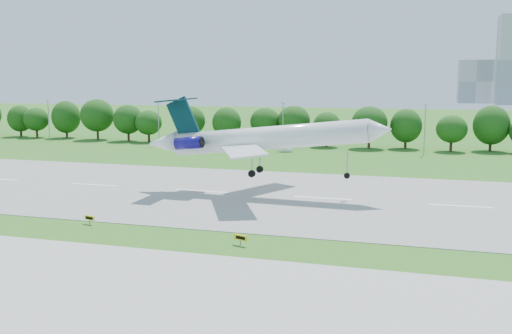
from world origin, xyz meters
The scene contains 10 objects.
ground centered at (0.00, 0.00, 0.00)m, with size 600.00×600.00×0.00m, color #29691B.
runway centered at (0.00, 25.00, 0.04)m, with size 400.00×45.00×0.08m, color gray.
taxiway centered at (0.00, -18.00, 0.04)m, with size 400.00×23.00×0.08m, color #ADADA8.
tree_line centered at (0.00, 92.00, 6.19)m, with size 288.40×8.40×10.40m.
light_poles centered at (-2.50, 82.00, 6.34)m, with size 175.90×0.25×12.19m.
airliner centered at (-10.62, 25.00, 9.10)m, with size 39.27×28.58×12.30m.
taxi_sign_left centered at (-25.80, 1.27, 0.82)m, with size 1.58×0.55×1.11m.
taxi_sign_centre centered at (-4.61, -2.24, 0.89)m, with size 1.68×0.76×1.21m.
service_vehicle_a centered at (-18.32, 78.18, 0.56)m, with size 1.19×3.42×1.13m, color silver.
service_vehicle_b centered at (-46.45, 73.80, 0.55)m, with size 1.30×3.22×1.10m, color silver.
Camera 1 is at (14.01, -60.32, 18.28)m, focal length 40.00 mm.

